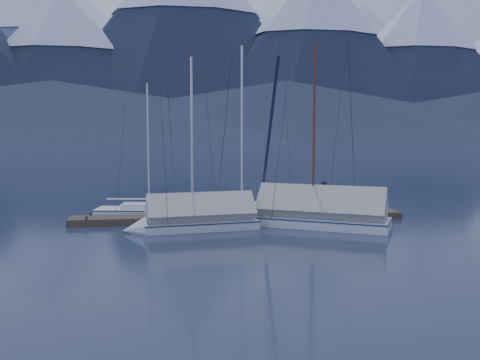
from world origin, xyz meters
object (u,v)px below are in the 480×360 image
at_px(sailboat_open_mid, 251,210).
at_px(sailboat_open_right, 319,208).
at_px(person, 324,197).
at_px(sailboat_covered_far, 190,221).
at_px(sailboat_open_left, 157,212).
at_px(sailboat_covered_near, 310,216).

height_order(sailboat_open_mid, sailboat_open_right, sailboat_open_mid).
bearing_deg(sailboat_open_right, person, -102.02).
bearing_deg(sailboat_covered_far, person, 16.51).
distance_m(sailboat_open_left, sailboat_covered_far, 4.97).
bearing_deg(sailboat_open_right, sailboat_covered_near, -112.44).
relative_size(sailboat_open_mid, sailboat_covered_near, 1.05).
bearing_deg(sailboat_open_left, person, -14.64).
xyz_separation_m(sailboat_open_right, person, (-0.62, -2.91, 1.05)).
xyz_separation_m(sailboat_open_left, sailboat_open_right, (9.88, 0.49, 0.00)).
bearing_deg(sailboat_open_mid, sailboat_open_left, 179.87).
bearing_deg(sailboat_covered_near, person, 55.30).
relative_size(sailboat_open_mid, sailboat_covered_far, 1.16).
bearing_deg(sailboat_covered_near, sailboat_open_right, 67.56).
relative_size(sailboat_open_left, sailboat_open_right, 0.99).
bearing_deg(sailboat_covered_far, sailboat_open_right, 32.21).
height_order(sailboat_open_mid, sailboat_covered_near, sailboat_open_mid).
distance_m(sailboat_covered_near, person, 2.62).
bearing_deg(sailboat_covered_near, sailboat_open_left, 150.06).
xyz_separation_m(sailboat_open_right, sailboat_covered_near, (-2.06, -4.99, 0.36)).
xyz_separation_m(sailboat_open_left, sailboat_open_mid, (5.52, -0.01, 0.04)).
distance_m(sailboat_open_left, person, 9.62).
bearing_deg(person, sailboat_open_left, 77.60).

